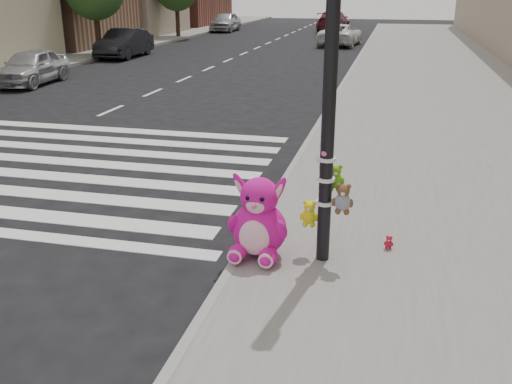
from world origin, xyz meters
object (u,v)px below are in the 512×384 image
(car_dark_far, at_px, (125,43))
(signal_pole, at_px, (329,126))
(red_teddy, at_px, (389,242))
(car_white_near, at_px, (340,35))
(pink_bunny, at_px, (259,223))
(car_silver_far, at_px, (31,67))

(car_dark_far, bearing_deg, signal_pole, -60.18)
(red_teddy, distance_m, car_dark_far, 23.71)
(signal_pole, bearing_deg, red_teddy, 30.62)
(red_teddy, xyz_separation_m, car_white_near, (-3.40, 28.19, 0.39))
(pink_bunny, height_order, car_white_near, car_white_near)
(signal_pole, distance_m, car_white_near, 28.80)
(red_teddy, height_order, car_dark_far, car_dark_far)
(red_teddy, bearing_deg, car_silver_far, 143.54)
(red_teddy, distance_m, car_silver_far, 17.09)
(car_dark_far, distance_m, car_white_near, 12.97)
(pink_bunny, relative_size, car_dark_far, 0.26)
(car_white_near, bearing_deg, red_teddy, 101.77)
(signal_pole, xyz_separation_m, car_white_near, (-2.61, 28.66, -1.21))
(pink_bunny, xyz_separation_m, car_dark_far, (-11.60, 20.26, 0.11))
(car_silver_far, relative_size, car_white_near, 0.82)
(signal_pole, distance_m, red_teddy, 1.84)
(red_teddy, distance_m, car_white_near, 28.40)
(signal_pole, height_order, pink_bunny, signal_pole)
(pink_bunny, height_order, car_dark_far, car_dark_far)
(pink_bunny, distance_m, car_silver_far, 16.33)
(car_silver_far, bearing_deg, car_white_near, 55.77)
(pink_bunny, bearing_deg, car_white_near, 95.63)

